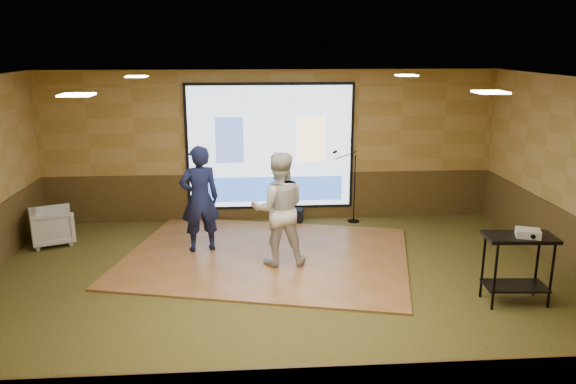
{
  "coord_description": "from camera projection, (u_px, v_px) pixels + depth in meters",
  "views": [
    {
      "loc": [
        -0.45,
        -7.49,
        3.49
      ],
      "look_at": [
        0.15,
        0.71,
        1.3
      ],
      "focal_mm": 35.0,
      "sensor_mm": 36.0,
      "label": 1
    }
  ],
  "objects": [
    {
      "name": "banquet_chair",
      "position": [
        53.0,
        226.0,
        10.0
      ],
      "size": [
        0.93,
        0.92,
        0.65
      ],
      "primitive_type": "imported",
      "rotation": [
        0.0,
        0.0,
        1.96
      ],
      "color": "gray",
      "rests_on": "ground"
    },
    {
      "name": "mic_stand",
      "position": [
        351.0,
        198.0,
        11.2
      ],
      "size": [
        0.58,
        0.24,
        1.47
      ],
      "rotation": [
        0.0,
        0.0,
        -0.38
      ],
      "color": "black",
      "rests_on": "ground"
    },
    {
      "name": "downlight_se",
      "position": [
        491.0,
        92.0,
        6.1
      ],
      "size": [
        0.32,
        0.32,
        0.02
      ],
      "primitive_type": "cube",
      "color": "#FFE5BF",
      "rests_on": "room_shell"
    },
    {
      "name": "downlight_sw",
      "position": [
        77.0,
        95.0,
        5.79
      ],
      "size": [
        0.32,
        0.32,
        0.02
      ],
      "primitive_type": "cube",
      "color": "#FFE5BF",
      "rests_on": "room_shell"
    },
    {
      "name": "duffel_bag",
      "position": [
        291.0,
        216.0,
        11.25
      ],
      "size": [
        0.5,
        0.39,
        0.28
      ],
      "primitive_type": "cube",
      "rotation": [
        0.0,
        0.0,
        -0.25
      ],
      "color": "black",
      "rests_on": "ground"
    },
    {
      "name": "downlight_nw",
      "position": [
        137.0,
        77.0,
        8.97
      ],
      "size": [
        0.32,
        0.32,
        0.02
      ],
      "primitive_type": "cube",
      "color": "#FFE5BF",
      "rests_on": "room_shell"
    },
    {
      "name": "projector_screen",
      "position": [
        270.0,
        148.0,
        11.08
      ],
      "size": [
        3.32,
        0.06,
        2.52
      ],
      "color": "black",
      "rests_on": "room_shell"
    },
    {
      "name": "dance_floor",
      "position": [
        267.0,
        256.0,
        9.45
      ],
      "size": [
        5.35,
        4.54,
        0.03
      ],
      "primitive_type": "cube",
      "rotation": [
        0.0,
        0.0,
        -0.24
      ],
      "color": "#945E36",
      "rests_on": "ground"
    },
    {
      "name": "player_left",
      "position": [
        200.0,
        199.0,
        9.46
      ],
      "size": [
        0.76,
        0.59,
        1.82
      ],
      "primitive_type": "imported",
      "rotation": [
        0.0,
        0.0,
        3.4
      ],
      "color": "#141A41",
      "rests_on": "dance_floor"
    },
    {
      "name": "wainscot_back",
      "position": [
        271.0,
        196.0,
        11.38
      ],
      "size": [
        9.0,
        0.04,
        0.95
      ],
      "primitive_type": "cube",
      "color": "#443216",
      "rests_on": "ground"
    },
    {
      "name": "ground",
      "position": [
        281.0,
        291.0,
        8.15
      ],
      "size": [
        9.0,
        9.0,
        0.0
      ],
      "primitive_type": "plane",
      "color": "#2A3217",
      "rests_on": "ground"
    },
    {
      "name": "downlight_ne",
      "position": [
        406.0,
        75.0,
        9.28
      ],
      "size": [
        0.32,
        0.32,
        0.02
      ],
      "primitive_type": "cube",
      "color": "#FFE5BF",
      "rests_on": "room_shell"
    },
    {
      "name": "projector",
      "position": [
        528.0,
        233.0,
        7.49
      ],
      "size": [
        0.38,
        0.35,
        0.1
      ],
      "primitive_type": "cube",
      "rotation": [
        0.0,
        0.0,
        -0.36
      ],
      "color": "silver",
      "rests_on": "av_table"
    },
    {
      "name": "room_shell",
      "position": [
        281.0,
        149.0,
        7.61
      ],
      "size": [
        9.04,
        7.04,
        3.02
      ],
      "color": "#A88646",
      "rests_on": "ground"
    },
    {
      "name": "player_right",
      "position": [
        279.0,
        209.0,
        8.87
      ],
      "size": [
        0.91,
        0.72,
        1.83
      ],
      "primitive_type": "imported",
      "rotation": [
        0.0,
        0.0,
        3.18
      ],
      "color": "beige",
      "rests_on": "dance_floor"
    },
    {
      "name": "av_table",
      "position": [
        518.0,
        256.0,
        7.63
      ],
      "size": [
        0.93,
        0.49,
        0.98
      ],
      "rotation": [
        0.0,
        0.0,
        -0.07
      ],
      "color": "black",
      "rests_on": "ground"
    }
  ]
}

